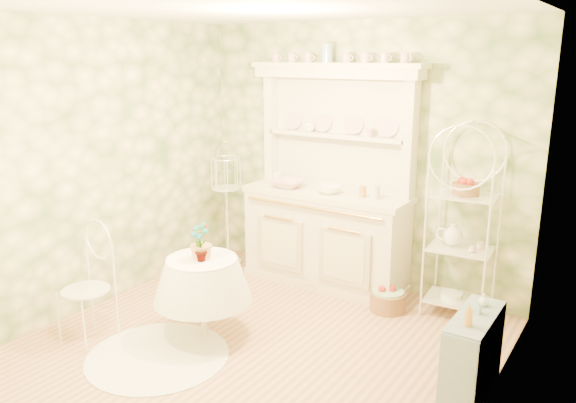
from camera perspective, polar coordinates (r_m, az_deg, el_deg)
The scene contains 22 objects.
floor at distance 4.84m, azimuth -3.37°, elevation -14.58°, with size 3.60×3.60×0.00m, color tan.
ceiling at distance 4.24m, azimuth -3.94°, elevation 19.20°, with size 3.60×3.60×0.00m, color white.
wall_left at distance 5.59m, azimuth -18.58°, elevation 3.47°, with size 3.60×3.60×0.00m, color beige.
wall_right at distance 3.60m, azimuth 19.99°, elevation -2.59°, with size 3.60×3.60×0.00m, color beige.
wall_back at distance 5.85m, azimuth 7.04°, elevation 4.59°, with size 3.60×3.60×0.00m, color beige.
wall_front at distance 3.16m, azimuth -23.71°, elevation -5.31°, with size 3.60×3.60×0.00m, color beige.
kitchen_dresser at distance 5.74m, azimuth 3.94°, elevation 2.38°, with size 1.87×0.61×2.29m, color white.
bakers_rack at distance 5.29m, azimuth 17.34°, elevation -1.88°, with size 0.57×0.41×1.83m, color white.
side_shelf at distance 4.30m, azimuth 18.24°, elevation -14.42°, with size 0.28×0.75×0.64m, color #7C8EA0.
round_table at distance 4.91m, azimuth -8.60°, elevation -9.87°, with size 0.62×0.62×0.67m, color white.
cafe_chair at distance 5.09m, azimuth -19.78°, elevation -9.23°, with size 0.34×0.34×0.75m, color white.
birdcage_stand at distance 6.43m, azimuth -6.22°, elevation -0.74°, with size 0.31×0.31×1.33m, color white.
floor_basket at distance 5.51m, azimuth 10.09°, elevation -9.88°, with size 0.30×0.30×0.19m, color #8F623C.
lace_rug at distance 4.82m, azimuth -13.08°, elevation -15.03°, with size 1.15×1.15×0.01m, color white.
bowl_floral at distance 5.91m, azimuth -0.01°, elevation 1.51°, with size 0.33×0.33×0.08m, color white.
bowl_white at distance 5.68m, azimuth 4.15°, elevation 0.92°, with size 0.26×0.26×0.08m, color white.
cup_left at distance 5.95m, azimuth 2.16°, elevation 7.39°, with size 0.12×0.12×0.10m, color white.
cup_right at distance 5.62m, azimuth 8.29°, elevation 6.82°, with size 0.09×0.09×0.08m, color white.
potted_geranium at distance 4.67m, azimuth -8.93°, elevation -4.43°, with size 0.17×0.12×0.32m, color #3F7238.
bottle_amber at distance 3.98m, azimuth 17.87°, elevation -11.06°, with size 0.06×0.06×0.15m, color #BA812D.
bottle_blue at distance 4.19m, azimuth 18.74°, elevation -10.23°, with size 0.04×0.04×0.10m, color #8CB3CB.
bottle_glass at distance 4.32m, azimuth 19.24°, elevation -9.58°, with size 0.07×0.07×0.09m, color silver.
Camera 1 is at (2.55, -3.37, 2.36)m, focal length 35.00 mm.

